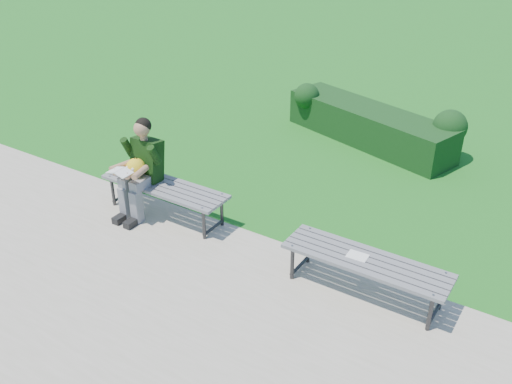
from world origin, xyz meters
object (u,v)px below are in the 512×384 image
hedge (372,124)px  seated_boy (140,166)px  paper_sheet (357,256)px  bench_left (165,189)px  bench_right (366,263)px

hedge → seated_boy: 4.22m
seated_boy → paper_sheet: (3.08, -0.02, -0.24)m
bench_left → seated_boy: size_ratio=1.37×
hedge → seated_boy: (-1.67, -3.86, 0.37)m
bench_right → paper_sheet: 0.12m
hedge → bench_left: hedge is taller
bench_left → paper_sheet: bearing=-2.5°
seated_boy → paper_sheet: seated_boy is taller
hedge → bench_right: size_ratio=1.81×
hedge → bench_left: bearing=-110.0°
bench_left → seated_boy: seated_boy is taller
bench_left → paper_sheet: 2.79m
bench_left → seated_boy: (-0.30, -0.10, 0.30)m
bench_left → paper_sheet: bench_left is taller
hedge → bench_right: hedge is taller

